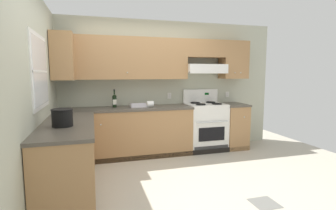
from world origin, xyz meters
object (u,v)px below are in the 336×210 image
(stove, at_px, (205,126))
(wine_bottle, at_px, (114,100))
(bucket, at_px, (62,117))
(bowl, at_px, (141,106))
(paper_towel_roll, at_px, (150,104))

(stove, relative_size, wine_bottle, 3.64)
(bucket, bearing_deg, wine_bottle, 65.31)
(bowl, relative_size, bucket, 1.57)
(wine_bottle, bearing_deg, bowl, -7.30)
(stove, distance_m, wine_bottle, 1.86)
(stove, distance_m, bowl, 1.37)
(wine_bottle, xyz_separation_m, paper_towel_roll, (0.63, -0.16, -0.08))
(stove, bearing_deg, bucket, -149.26)
(paper_towel_roll, bearing_deg, stove, 3.09)
(wine_bottle, relative_size, bucket, 1.32)
(stove, bearing_deg, bowl, 178.38)
(stove, height_order, bowl, stove)
(bucket, distance_m, paper_towel_roll, 1.97)
(bowl, distance_m, paper_towel_roll, 0.19)
(bowl, bearing_deg, stove, -1.62)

